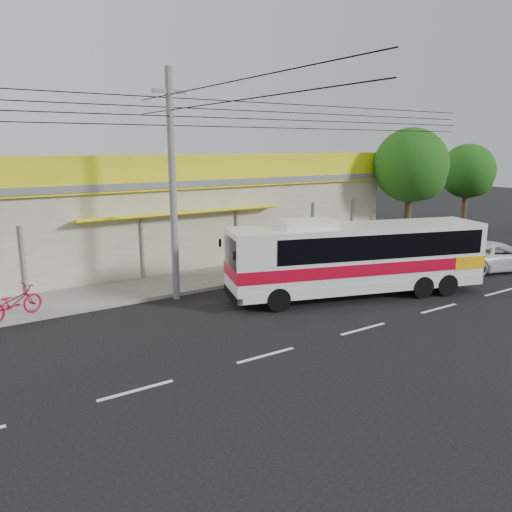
{
  "coord_description": "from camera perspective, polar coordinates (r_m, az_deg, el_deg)",
  "views": [
    {
      "loc": [
        -11.78,
        -13.93,
        6.1
      ],
      "look_at": [
        -1.43,
        2.0,
        1.88
      ],
      "focal_mm": 35.0,
      "sensor_mm": 36.0,
      "label": 1
    }
  ],
  "objects": [
    {
      "name": "motorbike_red",
      "position": [
        19.49,
        -25.97,
        -4.82
      ],
      "size": [
        2.27,
        1.6,
        1.13
      ],
      "primitive_type": "imported",
      "rotation": [
        0.0,
        0.0,
        2.01
      ],
      "color": "maroon",
      "rests_on": "sidewalk"
    },
    {
      "name": "utility_pole",
      "position": [
        19.83,
        -9.81,
        16.11
      ],
      "size": [
        34.0,
        14.0,
        8.98
      ],
      "color": "#60605D",
      "rests_on": "ground"
    },
    {
      "name": "lane_markings",
      "position": [
        17.51,
        12.15,
        -8.16
      ],
      "size": [
        50.0,
        0.12,
        0.01
      ],
      "primitive_type": null,
      "color": "silver",
      "rests_on": "ground"
    },
    {
      "name": "tree_near",
      "position": [
        30.94,
        17.52,
        9.58
      ],
      "size": [
        4.3,
        4.3,
        7.12
      ],
      "color": "black",
      "rests_on": "ground"
    },
    {
      "name": "ground",
      "position": [
        19.24,
        6.87,
        -6.06
      ],
      "size": [
        120.0,
        120.0,
        0.0
      ],
      "primitive_type": "plane",
      "color": "black",
      "rests_on": "ground"
    },
    {
      "name": "storefront_building",
      "position": [
        28.32,
        -8.16,
        4.68
      ],
      "size": [
        22.6,
        9.2,
        5.7
      ],
      "color": "#9C957E",
      "rests_on": "ground"
    },
    {
      "name": "sidewalk",
      "position": [
        23.92,
        -2.36,
        -2.08
      ],
      "size": [
        30.0,
        3.2,
        0.15
      ],
      "primitive_type": "cube",
      "color": "gray",
      "rests_on": "ground"
    },
    {
      "name": "coach_bus",
      "position": [
        20.8,
        11.9,
        0.19
      ],
      "size": [
        10.84,
        5.28,
        3.28
      ],
      "rotation": [
        0.0,
        0.0,
        -0.3
      ],
      "color": "silver",
      "rests_on": "ground"
    },
    {
      "name": "tree_far",
      "position": [
        38.46,
        23.17,
        8.72
      ],
      "size": [
        3.76,
        3.76,
        6.23
      ],
      "color": "black",
      "rests_on": "ground"
    },
    {
      "name": "white_car",
      "position": [
        27.62,
        25.75,
        0.01
      ],
      "size": [
        5.58,
        3.84,
        1.42
      ],
      "primitive_type": "imported",
      "rotation": [
        0.0,
        0.0,
        1.25
      ],
      "color": "silver",
      "rests_on": "ground"
    }
  ]
}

